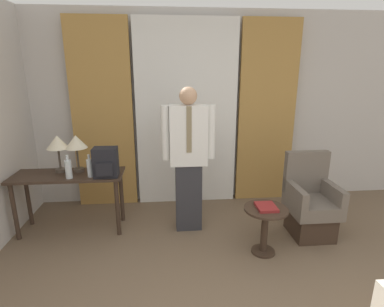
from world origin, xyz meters
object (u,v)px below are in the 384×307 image
(person, at_px, (188,155))
(table_lamp_right, at_px, (76,143))
(side_table, at_px, (265,223))
(table_lamp_left, at_px, (58,144))
(backpack, at_px, (106,163))
(book, at_px, (266,207))
(armchair, at_px, (310,205))
(desk, at_px, (69,183))
(bottle_near_edge, at_px, (68,169))
(bottle_by_lamp, at_px, (90,168))

(person, bearing_deg, table_lamp_right, 172.02)
(side_table, bearing_deg, table_lamp_left, 161.25)
(backpack, bearing_deg, book, -18.35)
(backpack, height_order, armchair, backpack)
(armchair, bearing_deg, person, 169.97)
(table_lamp_left, distance_m, person, 1.54)
(table_lamp_right, distance_m, book, 2.28)
(table_lamp_right, bearing_deg, person, -7.98)
(armchair, bearing_deg, side_table, -152.75)
(desk, height_order, backpack, backpack)
(backpack, bearing_deg, person, 1.58)
(bottle_near_edge, xyz_separation_m, book, (2.12, -0.54, -0.30))
(desk, distance_m, table_lamp_right, 0.48)
(desk, bearing_deg, armchair, -6.93)
(table_lamp_left, relative_size, armchair, 0.46)
(bottle_near_edge, bearing_deg, desk, 113.08)
(side_table, bearing_deg, table_lamp_right, 159.49)
(backpack, height_order, book, backpack)
(bottle_by_lamp, bearing_deg, book, -16.89)
(table_lamp_left, xyz_separation_m, side_table, (2.29, -0.78, -0.72))
(bottle_by_lamp, xyz_separation_m, person, (1.13, 0.02, 0.11))
(side_table, bearing_deg, armchair, 27.25)
(desk, bearing_deg, bottle_near_edge, -66.92)
(desk, distance_m, armchair, 2.88)
(table_lamp_left, bearing_deg, book, -18.77)
(bottle_near_edge, xyz_separation_m, bottle_by_lamp, (0.23, 0.03, -0.00))
(desk, distance_m, bottle_by_lamp, 0.38)
(person, bearing_deg, backpack, -178.42)
(table_lamp_right, relative_size, backpack, 1.32)
(backpack, relative_size, book, 1.46)
(bottle_near_edge, relative_size, book, 1.16)
(bottle_by_lamp, distance_m, person, 1.14)
(table_lamp_left, relative_size, backpack, 1.32)
(table_lamp_left, xyz_separation_m, bottle_near_edge, (0.17, -0.23, -0.24))
(table_lamp_left, distance_m, table_lamp_right, 0.21)
(table_lamp_right, bearing_deg, armchair, -9.05)
(person, height_order, book, person)
(bottle_near_edge, bearing_deg, book, -14.40)
(person, xyz_separation_m, side_table, (0.76, -0.59, -0.59))
(table_lamp_left, distance_m, side_table, 2.52)
(desk, xyz_separation_m, bottle_near_edge, (0.06, -0.14, 0.23))
(backpack, relative_size, person, 0.20)
(person, bearing_deg, armchair, -10.03)
(bottle_by_lamp, height_order, armchair, bottle_by_lamp)
(bottle_near_edge, height_order, side_table, bottle_near_edge)
(table_lamp_right, height_order, side_table, table_lamp_right)
(book, bearing_deg, backpack, 161.65)
(table_lamp_left, relative_size, table_lamp_right, 1.00)
(backpack, xyz_separation_m, book, (1.71, -0.57, -0.35))
(armchair, height_order, side_table, armchair)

